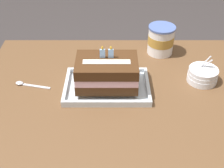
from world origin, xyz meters
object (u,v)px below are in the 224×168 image
at_px(bowl_stack, 201,75).
at_px(serving_spoon_near_tray, 24,84).
at_px(birthday_cake, 106,72).
at_px(foil_tray, 106,87).
at_px(ice_cream_tub, 160,40).

relative_size(bowl_stack, serving_spoon_near_tray, 0.82).
bearing_deg(serving_spoon_near_tray, birthday_cake, -4.13).
distance_m(foil_tray, serving_spoon_near_tray, 0.32).
xyz_separation_m(birthday_cake, bowl_stack, (0.37, 0.05, -0.05)).
bearing_deg(serving_spoon_near_tray, foil_tray, -4.14).
bearing_deg(birthday_cake, ice_cream_tub, 48.87).
xyz_separation_m(foil_tray, birthday_cake, (-0.00, 0.00, 0.07)).
bearing_deg(foil_tray, ice_cream_tub, 48.88).
distance_m(ice_cream_tub, serving_spoon_near_tray, 0.60).
bearing_deg(foil_tray, bowl_stack, 7.83).
distance_m(foil_tray, ice_cream_tub, 0.36).
distance_m(foil_tray, bowl_stack, 0.37).
height_order(foil_tray, serving_spoon_near_tray, foil_tray).
xyz_separation_m(foil_tray, ice_cream_tub, (0.23, 0.26, 0.06)).
relative_size(foil_tray, bowl_stack, 2.75).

